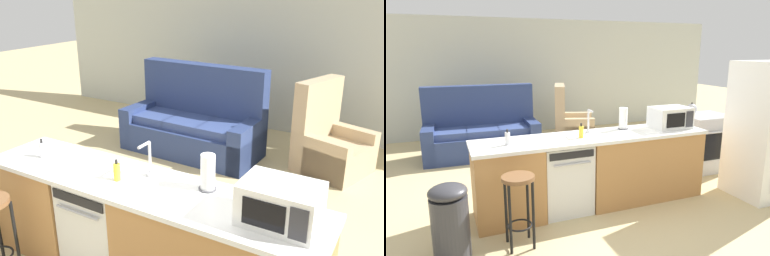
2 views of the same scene
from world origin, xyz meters
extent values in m
cube|color=beige|center=(0.30, 4.20, 1.30)|extent=(10.00, 0.06, 2.60)
cube|color=#B77F47|center=(-0.93, 0.00, 0.43)|extent=(0.75, 0.62, 0.86)
cube|color=white|center=(0.15, 0.00, 0.88)|extent=(2.94, 0.66, 0.04)
cube|color=white|center=(-0.25, 0.00, 0.42)|extent=(0.58, 0.58, 0.84)
cube|color=black|center=(-0.25, -0.30, 0.78)|extent=(0.52, 0.01, 0.08)
cylinder|color=#B2B2B7|center=(-0.25, -0.31, 0.68)|extent=(0.44, 0.02, 0.02)
cube|color=white|center=(1.26, 0.00, 1.04)|extent=(0.50, 0.36, 0.28)
cube|color=black|center=(1.21, -0.18, 1.04)|extent=(0.27, 0.01, 0.18)
cube|color=#2D2D33|center=(1.43, -0.18, 1.04)|extent=(0.11, 0.01, 0.21)
cylinder|color=silver|center=(0.13, 0.15, 0.92)|extent=(0.07, 0.07, 0.03)
cylinder|color=silver|center=(0.13, 0.15, 1.06)|extent=(0.02, 0.02, 0.26)
cylinder|color=silver|center=(0.13, 0.08, 1.19)|extent=(0.02, 0.14, 0.02)
cylinder|color=#4C4C51|center=(0.64, 0.17, 0.91)|extent=(0.14, 0.14, 0.01)
cylinder|color=white|center=(0.64, 0.17, 1.05)|extent=(0.11, 0.11, 0.27)
cylinder|color=yellow|center=(-0.04, -0.05, 0.97)|extent=(0.06, 0.06, 0.14)
cylinder|color=black|center=(-0.04, -0.05, 1.06)|extent=(0.02, 0.02, 0.04)
cylinder|color=silver|center=(-0.91, -0.04, 0.97)|extent=(0.06, 0.06, 0.14)
cylinder|color=black|center=(-0.91, -0.04, 1.06)|extent=(0.02, 0.02, 0.04)
cylinder|color=black|center=(-0.81, -0.49, 0.35)|extent=(0.03, 0.03, 0.70)
cube|color=navy|center=(-0.91, 2.59, 0.21)|extent=(2.03, 0.96, 0.42)
cube|color=navy|center=(-0.90, 2.92, 0.64)|extent=(2.01, 0.30, 1.27)
cube|color=navy|center=(-1.81, 2.62, 0.31)|extent=(0.23, 0.91, 0.62)
cube|color=navy|center=(-0.01, 2.56, 0.31)|extent=(0.23, 0.91, 0.62)
cube|color=#35477D|center=(-1.46, 2.56, 0.48)|extent=(0.58, 0.65, 0.12)
cube|color=#35477D|center=(-0.91, 2.54, 0.48)|extent=(0.58, 0.65, 0.12)
cube|color=#35477D|center=(-0.36, 2.53, 0.48)|extent=(0.58, 0.65, 0.12)
cube|color=tan|center=(1.04, 2.98, 0.20)|extent=(1.03, 1.06, 0.40)
cube|color=tan|center=(0.76, 3.08, 0.60)|extent=(0.46, 0.87, 1.20)
cube|color=tan|center=(0.93, 2.66, 0.28)|extent=(0.81, 0.41, 0.55)
cube|color=tan|center=(1.15, 3.31, 0.28)|extent=(0.81, 0.41, 0.55)
camera|label=1|loc=(1.91, -2.25, 2.35)|focal=38.00mm
camera|label=2|loc=(-1.54, -3.68, 1.93)|focal=32.00mm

